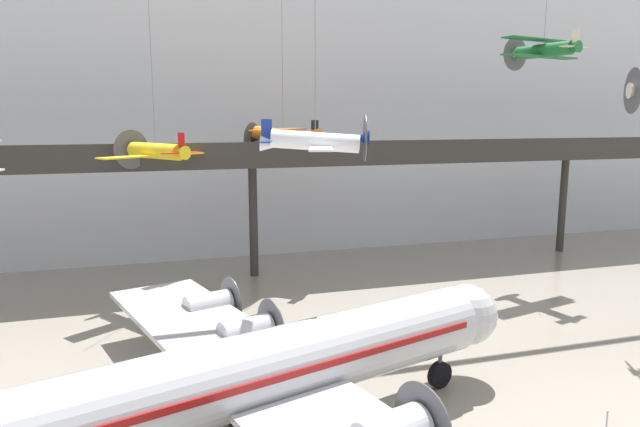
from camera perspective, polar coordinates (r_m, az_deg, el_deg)
The scene contains 8 objects.
hangar_back_wall at distance 54.34m, azimuth -8.44°, elevation 10.61°, with size 140.00×3.00×28.03m.
mezzanine_walkway at distance 45.32m, azimuth -6.58°, elevation 5.04°, with size 110.00×3.20×11.14m.
airliner_silver_main at distance 22.79m, azimuth -6.75°, elevation -15.70°, with size 26.41×30.69×9.22m.
suspended_plane_yellow_lowwing at distance 40.25m, azimuth -16.11°, elevation 6.00°, with size 7.15×6.57×12.80m.
suspended_plane_green_biplane at distance 47.78m, azimuth 21.43°, elevation 14.97°, with size 7.39×6.14×5.82m.
suspended_plane_white_twin at distance 28.03m, azimuth -0.45°, elevation 7.21°, with size 5.53×6.56×11.36m.
suspended_plane_orange_highwing at distance 45.32m, azimuth -3.72°, elevation 7.84°, with size 6.29×6.56×12.29m.
stanchion_barrier at distance 27.98m, azimuth 26.71°, elevation -18.53°, with size 0.36×0.36×1.08m.
Camera 1 is at (-7.94, -17.21, 13.10)m, focal length 32.00 mm.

